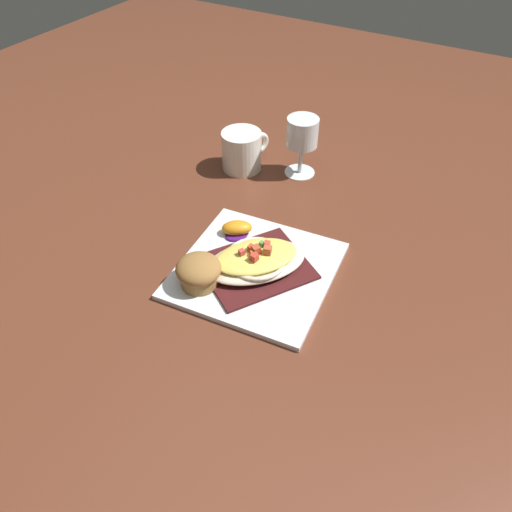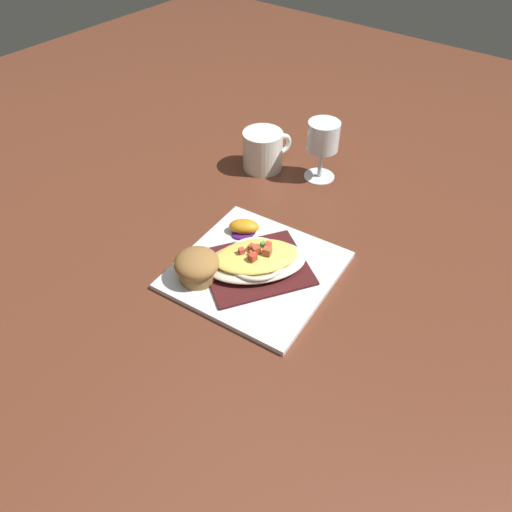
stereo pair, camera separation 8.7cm
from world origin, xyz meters
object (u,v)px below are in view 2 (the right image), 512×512
Objects in this scene: muffin at (197,266)px; coffee_mug at (263,152)px; gratin_dish at (256,259)px; square_plate at (256,270)px; orange_garnish at (244,228)px; stemmed_glass at (323,140)px.

coffee_mug reaches higher than muffin.
coffee_mug is (0.20, -0.29, 0.01)m from gratin_dish.
muffin reaches higher than gratin_dish.
muffin reaches higher than square_plate.
coffee_mug is at bearing -61.14° from orange_garnish.
square_plate is at bearing -1.88° from gratin_dish.
orange_garnish is at bearing -39.05° from square_plate.
gratin_dish is at bearing 140.96° from orange_garnish.
muffin is 0.15m from orange_garnish.
coffee_mug is 0.14m from stemmed_glass.
gratin_dish is at bearing 178.12° from square_plate.
gratin_dish is at bearing -129.29° from muffin.
coffee_mug is at bearing -54.75° from square_plate.
muffin is 0.66× the size of coffee_mug.
coffee_mug is 0.89× the size of stemmed_glass.
square_plate is 2.25× the size of coffee_mug.
orange_garnish is 0.28m from stemmed_glass.
muffin is (0.07, 0.08, 0.03)m from square_plate.
gratin_dish is 1.75× the size of coffee_mug.
coffee_mug is (0.20, -0.29, 0.03)m from square_plate.
stemmed_glass is (0.08, -0.33, 0.06)m from gratin_dish.
square_plate is 0.11m from muffin.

